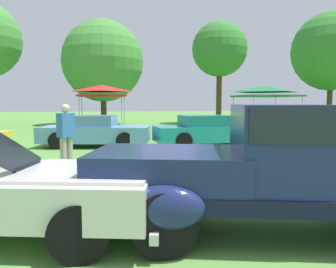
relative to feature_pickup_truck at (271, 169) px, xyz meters
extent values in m
plane|color=#568C3D|center=(0.21, -0.57, -0.87)|extent=(120.00, 120.00, 0.00)
cube|color=black|center=(-0.04, 0.01, -0.31)|extent=(4.76, 2.62, 0.20)
cube|color=navy|center=(0.08, -0.02, 0.31)|extent=(1.42, 1.62, 1.04)
cube|color=black|center=(0.08, -0.02, 0.61)|extent=(1.33, 1.62, 0.40)
cube|color=navy|center=(-1.27, 0.36, -0.01)|extent=(2.28, 1.89, 0.48)
ellipsoid|color=navy|center=(-1.08, 1.05, -0.31)|extent=(0.98, 0.60, 0.52)
ellipsoid|color=navy|center=(-1.47, -0.34, -0.31)|extent=(0.98, 0.60, 0.52)
cylinder|color=black|center=(-1.08, 1.05, -0.49)|extent=(0.76, 0.24, 0.76)
cylinder|color=black|center=(-1.47, -0.34, -0.49)|extent=(0.76, 0.24, 0.76)
cube|color=silver|center=(-3.46, 0.77, -0.30)|extent=(4.34, 2.65, 0.52)
cube|color=silver|center=(-2.31, 0.48, -0.10)|extent=(1.94, 1.80, 0.20)
cube|color=black|center=(-3.21, 0.70, 0.12)|extent=(0.36, 1.22, 0.82)
cube|color=silver|center=(-1.42, 0.26, -0.59)|extent=(0.50, 1.63, 0.12)
cylinder|color=black|center=(-2.02, 1.20, -0.54)|extent=(0.66, 0.20, 0.66)
cylinder|color=black|center=(-2.40, -0.30, -0.54)|extent=(0.66, 0.20, 0.66)
cube|color=#669EDB|center=(-2.40, 9.33, -0.37)|extent=(4.43, 2.54, 0.60)
cube|color=#517EAF|center=(-2.56, 9.37, 0.13)|extent=(2.10, 1.81, 0.44)
cylinder|color=black|center=(-1.34, 8.31, -0.55)|extent=(0.64, 0.22, 0.64)
cylinder|color=black|center=(-3.78, 8.85, -0.55)|extent=(0.64, 0.22, 0.64)
cube|color=teal|center=(2.04, 8.70, -0.37)|extent=(4.40, 1.88, 0.60)
cube|color=#146A6E|center=(1.86, 8.69, 0.13)|extent=(1.97, 1.53, 0.44)
cylinder|color=black|center=(3.37, 7.99, -0.55)|extent=(0.64, 0.22, 0.64)
cylinder|color=black|center=(0.78, 7.86, -0.55)|extent=(0.64, 0.22, 0.64)
cylinder|color=#9E998E|center=(-3.10, 4.72, -0.44)|extent=(0.16, 0.16, 0.86)
cylinder|color=#9E998E|center=(-2.96, 4.86, -0.44)|extent=(0.16, 0.16, 0.86)
cube|color=#336BB2|center=(-3.03, 4.79, 0.29)|extent=(0.45, 0.45, 0.60)
sphere|color=beige|center=(-3.03, 4.79, 0.71)|extent=(0.22, 0.22, 0.22)
cylinder|color=#B7B7BC|center=(-0.96, 16.54, 0.16)|extent=(0.05, 0.05, 2.05)
cylinder|color=#B7B7BC|center=(-0.96, 14.18, 0.16)|extent=(0.05, 0.05, 2.05)
cylinder|color=#B7B7BC|center=(-3.32, 16.54, 0.16)|extent=(0.05, 0.05, 2.05)
cylinder|color=#B7B7BC|center=(-3.32, 14.18, 0.16)|extent=(0.05, 0.05, 2.05)
cube|color=red|center=(-2.14, 15.36, 1.23)|extent=(2.62, 2.62, 0.10)
pyramid|color=red|center=(-2.14, 15.36, 1.65)|extent=(2.57, 2.57, 0.38)
cylinder|color=#B7B7BC|center=(8.89, 15.93, 0.16)|extent=(0.05, 0.05, 2.05)
cylinder|color=#B7B7BC|center=(8.89, 13.01, 0.16)|extent=(0.05, 0.05, 2.05)
cylinder|color=#B7B7BC|center=(5.97, 15.93, 0.16)|extent=(0.05, 0.05, 2.05)
cylinder|color=#B7B7BC|center=(5.97, 13.01, 0.16)|extent=(0.05, 0.05, 2.05)
cube|color=#1E703D|center=(7.43, 14.47, 1.23)|extent=(3.24, 3.24, 0.10)
pyramid|color=#1E703D|center=(7.43, 14.47, 1.65)|extent=(3.18, 3.18, 0.38)
cylinder|color=#47331E|center=(-2.02, 22.52, 0.72)|extent=(0.44, 0.44, 3.17)
sphere|color=#428938|center=(-2.02, 22.52, 4.02)|extent=(6.23, 6.23, 6.23)
cylinder|color=#47331E|center=(7.23, 22.07, 1.52)|extent=(0.44, 0.44, 4.78)
sphere|color=#337A2D|center=(7.23, 22.07, 5.14)|extent=(4.43, 4.43, 4.43)
cylinder|color=#47331E|center=(16.90, 21.36, 1.23)|extent=(0.44, 0.44, 4.20)
sphere|color=#337A2D|center=(16.90, 21.36, 5.14)|extent=(6.59, 6.59, 6.59)
camera|label=1|loc=(-2.12, -3.87, 0.86)|focal=35.53mm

